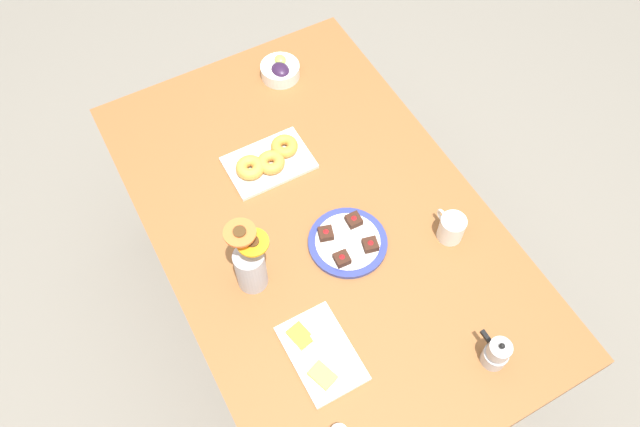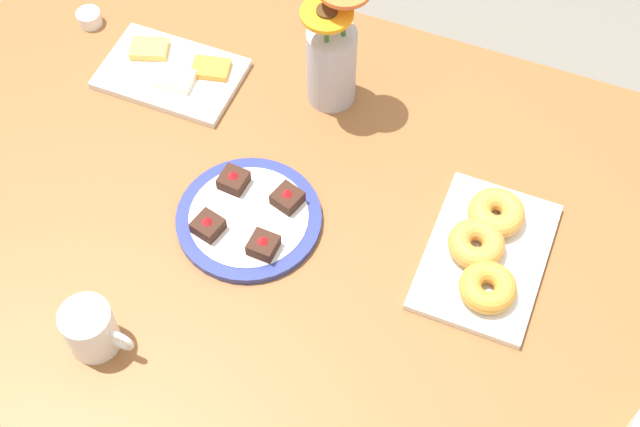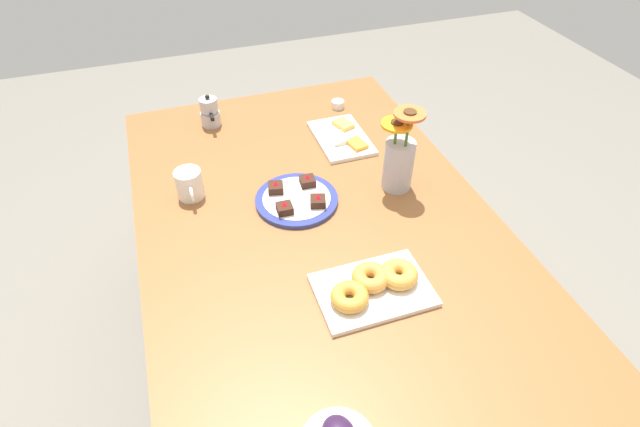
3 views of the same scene
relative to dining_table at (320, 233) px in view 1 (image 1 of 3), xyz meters
name	(u,v)px [view 1 (image 1 of 3)]	position (x,y,z in m)	size (l,w,h in m)	color
ground_plane	(320,311)	(0.00, 0.00, -0.65)	(6.00, 6.00, 0.00)	slate
dining_table	(320,233)	(0.00, 0.00, 0.00)	(1.60, 1.00, 0.74)	brown
coffee_mug	(451,228)	(-0.24, -0.33, 0.13)	(0.11, 0.08, 0.09)	white
grape_bowl	(280,70)	(0.62, -0.17, 0.12)	(0.14, 0.14, 0.07)	white
cheese_platter	(321,353)	(-0.39, 0.21, 0.10)	(0.26, 0.17, 0.03)	white
croissant_platter	(268,161)	(0.27, 0.05, 0.11)	(0.19, 0.28, 0.05)	white
dessert_plate	(348,242)	(-0.12, -0.03, 0.10)	(0.25, 0.25, 0.05)	navy
flower_vase	(250,266)	(-0.09, 0.28, 0.18)	(0.11, 0.11, 0.27)	#B2B2BC
moka_pot	(496,354)	(-0.63, -0.20, 0.13)	(0.11, 0.07, 0.12)	#B7B7BC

